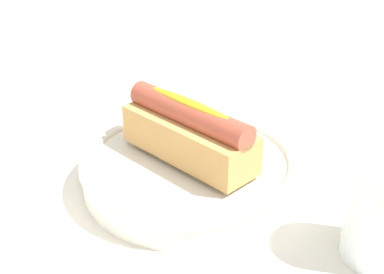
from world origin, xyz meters
The scene contains 3 objects.
ground_plane centered at (0.00, 0.00, 0.00)m, with size 2.40×2.40×0.00m, color silver.
serving_bowl centered at (0.00, 0.00, 0.02)m, with size 0.23×0.23×0.04m.
hotdog_front centered at (0.00, 0.00, 0.06)m, with size 0.16×0.09×0.06m.
Camera 1 is at (-0.22, 0.44, 0.32)m, focal length 51.80 mm.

